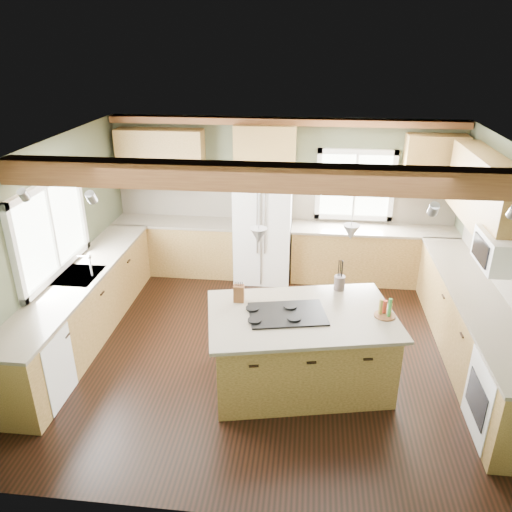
# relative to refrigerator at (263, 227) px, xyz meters

# --- Properties ---
(floor) EXTENTS (5.60, 5.60, 0.00)m
(floor) POSITION_rel_refrigerator_xyz_m (0.30, -2.12, -0.90)
(floor) COLOR black
(floor) RESTS_ON ground
(ceiling) EXTENTS (5.60, 5.60, 0.00)m
(ceiling) POSITION_rel_refrigerator_xyz_m (0.30, -2.12, 1.70)
(ceiling) COLOR silver
(ceiling) RESTS_ON wall_back
(wall_back) EXTENTS (5.60, 0.00, 5.60)m
(wall_back) POSITION_rel_refrigerator_xyz_m (0.30, 0.38, 0.40)
(wall_back) COLOR #414934
(wall_back) RESTS_ON ground
(wall_left) EXTENTS (0.00, 5.00, 5.00)m
(wall_left) POSITION_rel_refrigerator_xyz_m (-2.50, -2.12, 0.40)
(wall_left) COLOR #414934
(wall_left) RESTS_ON ground
(ceiling_beam) EXTENTS (5.55, 0.26, 0.26)m
(ceiling_beam) POSITION_rel_refrigerator_xyz_m (0.30, -2.73, 1.57)
(ceiling_beam) COLOR #562D18
(ceiling_beam) RESTS_ON ceiling
(soffit_trim) EXTENTS (5.55, 0.20, 0.10)m
(soffit_trim) POSITION_rel_refrigerator_xyz_m (0.30, 0.28, 1.64)
(soffit_trim) COLOR #562D18
(soffit_trim) RESTS_ON ceiling
(backsplash_back) EXTENTS (5.58, 0.03, 0.58)m
(backsplash_back) POSITION_rel_refrigerator_xyz_m (0.30, 0.36, 0.31)
(backsplash_back) COLOR brown
(backsplash_back) RESTS_ON wall_back
(backsplash_right) EXTENTS (0.03, 3.70, 0.58)m
(backsplash_right) POSITION_rel_refrigerator_xyz_m (3.08, -2.07, 0.31)
(backsplash_right) COLOR brown
(backsplash_right) RESTS_ON wall_right
(base_cab_back_left) EXTENTS (2.02, 0.60, 0.88)m
(base_cab_back_left) POSITION_rel_refrigerator_xyz_m (-1.49, 0.08, -0.46)
(base_cab_back_left) COLOR brown
(base_cab_back_left) RESTS_ON floor
(counter_back_left) EXTENTS (2.06, 0.64, 0.04)m
(counter_back_left) POSITION_rel_refrigerator_xyz_m (-1.49, 0.08, 0.00)
(counter_back_left) COLOR brown
(counter_back_left) RESTS_ON base_cab_back_left
(base_cab_back_right) EXTENTS (2.62, 0.60, 0.88)m
(base_cab_back_right) POSITION_rel_refrigerator_xyz_m (1.79, 0.08, -0.46)
(base_cab_back_right) COLOR brown
(base_cab_back_right) RESTS_ON floor
(counter_back_right) EXTENTS (2.66, 0.64, 0.04)m
(counter_back_right) POSITION_rel_refrigerator_xyz_m (1.79, 0.08, 0.00)
(counter_back_right) COLOR brown
(counter_back_right) RESTS_ON base_cab_back_right
(base_cab_left) EXTENTS (0.60, 3.70, 0.88)m
(base_cab_left) POSITION_rel_refrigerator_xyz_m (-2.20, -2.07, -0.46)
(base_cab_left) COLOR brown
(base_cab_left) RESTS_ON floor
(counter_left) EXTENTS (0.64, 3.74, 0.04)m
(counter_left) POSITION_rel_refrigerator_xyz_m (-2.20, -2.07, 0.00)
(counter_left) COLOR brown
(counter_left) RESTS_ON base_cab_left
(base_cab_right) EXTENTS (0.60, 3.70, 0.88)m
(base_cab_right) POSITION_rel_refrigerator_xyz_m (2.80, -2.07, -0.46)
(base_cab_right) COLOR brown
(base_cab_right) RESTS_ON floor
(counter_right) EXTENTS (0.64, 3.74, 0.04)m
(counter_right) POSITION_rel_refrigerator_xyz_m (2.80, -2.07, 0.00)
(counter_right) COLOR brown
(counter_right) RESTS_ON base_cab_right
(upper_cab_back_left) EXTENTS (1.40, 0.35, 0.90)m
(upper_cab_back_left) POSITION_rel_refrigerator_xyz_m (-1.69, 0.21, 1.05)
(upper_cab_back_left) COLOR brown
(upper_cab_back_left) RESTS_ON wall_back
(upper_cab_over_fridge) EXTENTS (0.96, 0.35, 0.70)m
(upper_cab_over_fridge) POSITION_rel_refrigerator_xyz_m (-0.00, 0.21, 1.25)
(upper_cab_over_fridge) COLOR brown
(upper_cab_over_fridge) RESTS_ON wall_back
(upper_cab_right) EXTENTS (0.35, 2.20, 0.90)m
(upper_cab_right) POSITION_rel_refrigerator_xyz_m (2.92, -1.22, 1.05)
(upper_cab_right) COLOR brown
(upper_cab_right) RESTS_ON wall_right
(upper_cab_back_corner) EXTENTS (0.90, 0.35, 0.90)m
(upper_cab_back_corner) POSITION_rel_refrigerator_xyz_m (2.60, 0.21, 1.05)
(upper_cab_back_corner) COLOR brown
(upper_cab_back_corner) RESTS_ON wall_back
(window_left) EXTENTS (0.04, 1.60, 1.05)m
(window_left) POSITION_rel_refrigerator_xyz_m (-2.48, -2.07, 0.65)
(window_left) COLOR white
(window_left) RESTS_ON wall_left
(window_back) EXTENTS (1.10, 0.04, 1.00)m
(window_back) POSITION_rel_refrigerator_xyz_m (1.45, 0.36, 0.65)
(window_back) COLOR white
(window_back) RESTS_ON wall_back
(sink) EXTENTS (0.50, 0.65, 0.03)m
(sink) POSITION_rel_refrigerator_xyz_m (-2.20, -2.07, 0.01)
(sink) COLOR #262628
(sink) RESTS_ON counter_left
(faucet) EXTENTS (0.02, 0.02, 0.28)m
(faucet) POSITION_rel_refrigerator_xyz_m (-2.02, -2.07, 0.15)
(faucet) COLOR #B2B2B7
(faucet) RESTS_ON sink
(dishwasher) EXTENTS (0.60, 0.60, 0.84)m
(dishwasher) POSITION_rel_refrigerator_xyz_m (-2.19, -3.37, -0.47)
(dishwasher) COLOR white
(dishwasher) RESTS_ON floor
(oven) EXTENTS (0.60, 0.72, 0.84)m
(oven) POSITION_rel_refrigerator_xyz_m (2.79, -3.37, -0.47)
(oven) COLOR white
(oven) RESTS_ON floor
(microwave) EXTENTS (0.40, 0.70, 0.38)m
(microwave) POSITION_rel_refrigerator_xyz_m (2.88, -2.17, 0.65)
(microwave) COLOR white
(microwave) RESTS_ON wall_right
(pendant_left) EXTENTS (0.18, 0.18, 0.16)m
(pendant_left) POSITION_rel_refrigerator_xyz_m (0.22, -2.83, 0.98)
(pendant_left) COLOR #B2B2B7
(pendant_left) RESTS_ON ceiling
(pendant_right) EXTENTS (0.18, 0.18, 0.16)m
(pendant_right) POSITION_rel_refrigerator_xyz_m (1.18, -2.63, 0.98)
(pendant_right) COLOR #B2B2B7
(pendant_right) RESTS_ON ceiling
(refrigerator) EXTENTS (0.90, 0.74, 1.80)m
(refrigerator) POSITION_rel_refrigerator_xyz_m (0.00, 0.00, 0.00)
(refrigerator) COLOR white
(refrigerator) RESTS_ON floor
(island) EXTENTS (2.15, 1.57, 0.88)m
(island) POSITION_rel_refrigerator_xyz_m (0.70, -2.73, -0.46)
(island) COLOR brown
(island) RESTS_ON floor
(island_top) EXTENTS (2.30, 1.72, 0.04)m
(island_top) POSITION_rel_refrigerator_xyz_m (0.70, -2.73, 0.00)
(island_top) COLOR brown
(island_top) RESTS_ON island
(cooktop) EXTENTS (0.94, 0.72, 0.02)m
(cooktop) POSITION_rel_refrigerator_xyz_m (0.54, -2.76, 0.03)
(cooktop) COLOR black
(cooktop) RESTS_ON island_top
(knife_block) EXTENTS (0.12, 0.09, 0.20)m
(knife_block) POSITION_rel_refrigerator_xyz_m (-0.04, -2.52, 0.12)
(knife_block) COLOR brown
(knife_block) RESTS_ON island_top
(utensil_crock) EXTENTS (0.14, 0.14, 0.18)m
(utensil_crock) POSITION_rel_refrigerator_xyz_m (1.14, -2.09, 0.11)
(utensil_crock) COLOR #453C37
(utensil_crock) RESTS_ON island_top
(bottle_tray) EXTENTS (0.30, 0.30, 0.22)m
(bottle_tray) POSITION_rel_refrigerator_xyz_m (1.62, -2.67, 0.13)
(bottle_tray) COLOR brown
(bottle_tray) RESTS_ON island_top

